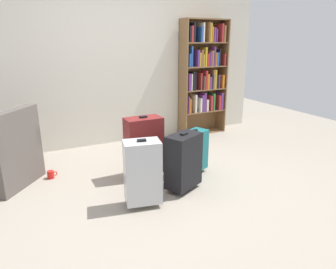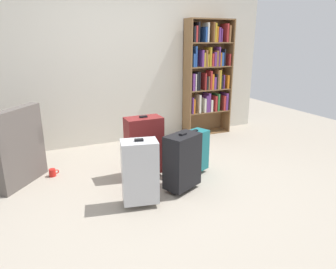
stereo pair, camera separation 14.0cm
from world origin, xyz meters
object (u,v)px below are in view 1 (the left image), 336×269
Objects in this scene: armchair at (1,159)px; suitcase_black at (184,161)px; suitcase_dark_red at (144,146)px; mug at (51,175)px; suitcase_teal at (194,151)px; bookshelf at (203,75)px; suitcase_silver at (143,172)px.

armchair reaches higher than suitcase_black.
suitcase_dark_red is (1.56, -0.54, 0.08)m from armchair.
mug is 1.78m from suitcase_teal.
suitcase_dark_red reaches higher than suitcase_teal.
bookshelf is at bearing 52.35° from suitcase_black.
suitcase_dark_red is at bearing 115.46° from suitcase_black.
armchair is at bearing 137.04° from suitcase_silver.
mug is (0.51, -0.09, -0.27)m from armchair.
bookshelf is 16.24× the size of mug.
suitcase_silver reaches higher than mug.
suitcase_black is at bearing -36.86° from mug.
suitcase_dark_red reaches higher than suitcase_black.
armchair is 1.74m from suitcase_silver.
armchair reaches higher than mug.
mug is 0.16× the size of suitcase_dark_red.
bookshelf is 2.18m from suitcase_dark_red.
bookshelf is 2.39m from suitcase_black.
suitcase_teal is (-1.06, -1.48, -0.74)m from bookshelf.
suitcase_teal reaches higher than mug.
suitcase_silver is at bearing -113.43° from suitcase_dark_red.
suitcase_black reaches higher than suitcase_teal.
suitcase_silver is at bearing -135.02° from bookshelf.
bookshelf is at bearing 54.45° from suitcase_teal.
mug is at bearing 143.14° from suitcase_black.
bookshelf is 1.96m from suitcase_teal.
suitcase_silver is at bearing -152.82° from suitcase_teal.
mug is at bearing -162.88° from bookshelf.
armchair is at bearing 160.98° from suitcase_teal.
suitcase_black is 0.59m from suitcase_dark_red.
mug is 0.21× the size of suitcase_teal.
mug is 1.19m from suitcase_dark_red.
suitcase_dark_red is (1.05, -0.45, 0.35)m from mug.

